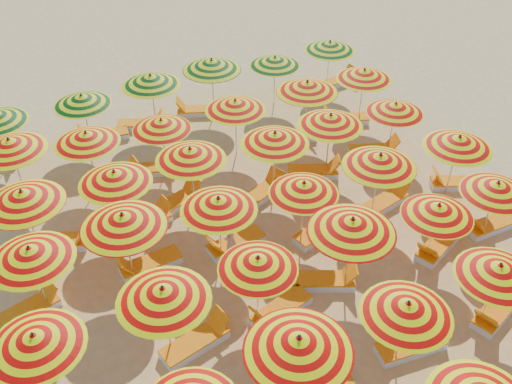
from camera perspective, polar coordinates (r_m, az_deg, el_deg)
ground at (r=16.60m, az=0.70°, el=-5.33°), size 120.00×120.00×0.00m
umbrella_8 at (r=11.66m, az=4.29°, el=-14.93°), size 2.99×2.99×2.39m
umbrella_9 at (r=12.87m, az=14.89°, el=-11.22°), size 2.54×2.54×2.16m
umbrella_10 at (r=14.40m, az=23.12°, el=-7.24°), size 2.22×2.22×2.12m
umbrella_12 at (r=12.74m, az=-21.25°, el=-13.69°), size 2.58×2.58×2.17m
umbrella_13 at (r=12.77m, az=-9.28°, el=-10.05°), size 2.33×2.33×2.26m
umbrella_14 at (r=13.51m, az=0.19°, el=-7.09°), size 2.50×2.50×2.07m
umbrella_15 at (r=14.25m, az=9.59°, el=-3.30°), size 2.50×2.50×2.39m
umbrella_16 at (r=15.71m, az=17.75°, el=-1.74°), size 2.41×2.41×2.05m
umbrella_17 at (r=17.02m, az=22.94°, el=0.38°), size 2.48×2.48×2.08m
umbrella_18 at (r=14.57m, az=-21.65°, el=-5.76°), size 2.58×2.58×2.21m
umbrella_19 at (r=14.61m, az=-13.16°, el=-2.82°), size 2.74×2.74×2.36m
umbrella_20 at (r=14.99m, az=-3.76°, el=-1.17°), size 2.66×2.66×2.20m
umbrella_21 at (r=15.72m, az=4.81°, el=0.44°), size 2.09×2.09×2.09m
umbrella_22 at (r=16.76m, az=12.28°, el=3.10°), size 2.28×2.28×2.31m
umbrella_23 at (r=18.36m, az=19.60°, el=4.74°), size 2.38×2.38×2.24m
umbrella_24 at (r=16.21m, az=-22.30°, el=-0.49°), size 2.87×2.87×2.32m
umbrella_25 at (r=16.36m, az=-13.95°, el=1.46°), size 2.70×2.70×2.21m
umbrella_26 at (r=16.86m, az=-6.58°, el=3.80°), size 2.67×2.67×2.25m
umbrella_27 at (r=17.47m, az=1.90°, el=5.42°), size 2.75×2.75×2.26m
umbrella_28 at (r=18.53m, az=7.46°, el=7.15°), size 2.71×2.71×2.25m
umbrella_29 at (r=19.94m, az=13.76°, el=8.16°), size 2.44×2.44×2.06m
umbrella_30 at (r=18.60m, az=-23.40°, el=4.35°), size 2.81×2.81×2.30m
umbrella_31 at (r=18.39m, az=-16.59°, el=5.23°), size 2.63×2.63×2.16m
umbrella_32 at (r=18.74m, az=-9.44°, el=6.69°), size 2.50×2.50×2.05m
umbrella_33 at (r=19.34m, az=-2.08°, el=8.68°), size 2.62×2.62×2.19m
umbrella_34 at (r=20.30m, az=5.14°, el=10.44°), size 2.58×2.58×2.32m
umbrella_35 at (r=21.72m, az=10.77°, el=11.49°), size 2.37×2.37×2.19m
umbrella_37 at (r=20.67m, az=-17.01°, el=8.81°), size 2.36×2.36×2.11m
umbrella_38 at (r=21.12m, az=-10.49°, el=10.95°), size 2.76×2.76×2.27m
umbrella_39 at (r=21.80m, az=-4.45°, el=12.57°), size 2.46×2.46×2.35m
umbrella_40 at (r=22.55m, az=1.90°, el=12.94°), size 2.54×2.54×2.09m
umbrella_41 at (r=23.84m, az=7.39°, el=14.28°), size 2.51×2.51×2.18m
lounger_6 at (r=14.54m, az=15.39°, el=-14.56°), size 1.78×0.73×0.69m
lounger_7 at (r=15.89m, az=22.86°, el=-10.97°), size 1.82×1.17×0.69m
lounger_9 at (r=14.18m, az=-5.99°, el=-14.69°), size 1.82×0.99×0.69m
lounger_10 at (r=14.74m, az=2.40°, el=-11.72°), size 1.83×1.07×0.69m
lounger_11 at (r=15.51m, az=6.84°, el=-8.79°), size 1.82×1.23×0.69m
lounger_12 at (r=17.13m, az=17.67°, el=-5.21°), size 1.82×1.24×0.69m
lounger_13 at (r=18.41m, az=22.45°, el=-3.07°), size 1.74×0.61×0.69m
lounger_14 at (r=15.81m, az=-21.93°, el=-10.99°), size 1.83×1.05×0.69m
lounger_15 at (r=16.11m, az=-10.65°, el=-7.07°), size 1.78×0.76×0.69m
lounger_16 at (r=16.44m, az=-2.13°, el=-5.13°), size 1.80×0.84×0.69m
lounger_17 at (r=16.94m, az=6.53°, el=-3.87°), size 1.82×1.01×0.69m
lounger_18 at (r=18.29m, az=12.73°, el=-1.00°), size 1.82×0.98×0.69m
lounger_19 at (r=19.74m, az=19.37°, el=0.84°), size 1.82×1.25×0.69m
lounger_20 at (r=17.44m, az=-18.98°, el=-4.67°), size 1.82×1.22×0.69m
lounger_21 at (r=17.42m, az=-11.07°, el=-3.03°), size 1.82×0.94×0.69m
lounger_22 at (r=18.03m, az=-7.93°, el=-0.99°), size 1.82×1.17×0.69m
lounger_23 at (r=18.21m, az=0.61°, el=-0.10°), size 1.82×1.26×0.69m
lounger_24 at (r=19.26m, az=5.82°, el=2.08°), size 1.82×1.23×0.69m
lounger_25 at (r=20.62m, az=11.71°, el=4.10°), size 1.83×1.10×0.69m
lounger_26 at (r=19.36m, az=-13.94°, el=1.24°), size 1.79×0.80×0.69m
lounger_27 at (r=19.57m, az=-10.38°, el=2.25°), size 1.83×1.08×0.69m
lounger_28 at (r=20.94m, az=3.79°, el=5.46°), size 1.80×0.82×0.69m
lounger_29 at (r=22.29m, az=8.87°, el=7.25°), size 1.83×1.16×0.69m
lounger_31 at (r=21.70m, az=-15.00°, el=5.41°), size 1.77×0.70×0.69m
lounger_32 at (r=22.11m, az=-11.37°, el=6.65°), size 1.83×1.16×0.69m
lounger_33 at (r=22.67m, az=-5.80°, el=8.09°), size 1.83×1.13×0.69m
lounger_34 at (r=24.97m, az=8.13°, el=10.87°), size 1.79×0.78×0.69m
beachgoer_a at (r=15.73m, az=-2.55°, el=-4.88°), size 0.59×0.59×1.39m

